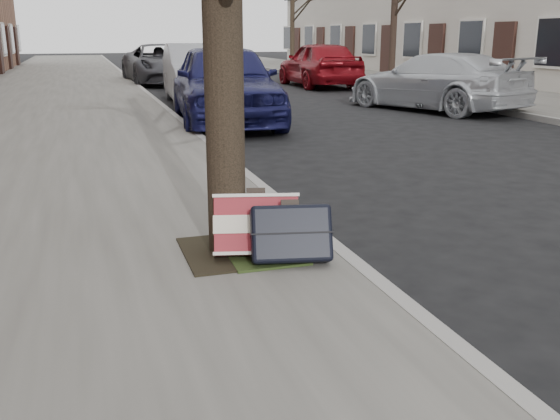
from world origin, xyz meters
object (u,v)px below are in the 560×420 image
object	(u,v)px
suitcase_navy	(291,233)
car_near_mid	(200,74)
suitcase_red	(256,226)
car_near_front	(224,83)

from	to	relation	value
suitcase_navy	car_near_mid	world-z (taller)	car_near_mid
suitcase_red	car_near_front	distance (m)	8.13
suitcase_red	suitcase_navy	bearing A→B (deg)	-32.99
suitcase_red	suitcase_navy	world-z (taller)	suitcase_red
suitcase_red	car_near_mid	xyz separation A→B (m)	(1.77, 11.71, 0.39)
suitcase_navy	car_near_front	size ratio (longest dim) A/B	0.12
suitcase_navy	car_near_front	bearing A→B (deg)	92.45
car_near_mid	suitcase_navy	bearing A→B (deg)	-94.16
suitcase_red	car_near_front	world-z (taller)	car_near_front
car_near_front	suitcase_red	bearing A→B (deg)	-96.01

